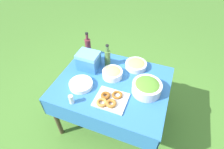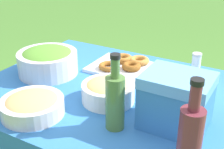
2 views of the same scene
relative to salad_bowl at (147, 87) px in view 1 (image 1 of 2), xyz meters
name	(u,v)px [view 1 (image 1 of 2)]	position (x,y,z in m)	size (l,w,h in m)	color
ground_plane	(112,119)	(-0.36, 0.00, -0.78)	(14.00, 14.00, 0.00)	#477A2D
picnic_table	(113,89)	(-0.36, 0.00, -0.17)	(1.17, 0.93, 0.71)	#2D6BB2
salad_bowl	(147,87)	(0.00, 0.00, 0.00)	(0.29, 0.29, 0.13)	silver
pasta_bowl	(112,73)	(-0.39, 0.09, -0.02)	(0.22, 0.22, 0.10)	white
donut_platter	(110,99)	(-0.30, -0.23, -0.05)	(0.31, 0.28, 0.05)	silver
plate_stack	(81,84)	(-0.65, -0.16, -0.05)	(0.24, 0.24, 0.05)	white
olive_oil_bottle	(107,58)	(-0.51, 0.25, 0.04)	(0.07, 0.07, 0.28)	#4C7238
wine_bottle	(88,47)	(-0.81, 0.35, 0.05)	(0.07, 0.07, 0.31)	maroon
bread_bowl	(136,65)	(-0.19, 0.33, -0.03)	(0.24, 0.24, 0.08)	silver
cooler_box	(89,61)	(-0.69, 0.13, 0.03)	(0.23, 0.19, 0.20)	#3372B7
salt_shaker	(71,99)	(-0.63, -0.38, -0.02)	(0.05, 0.05, 0.10)	white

